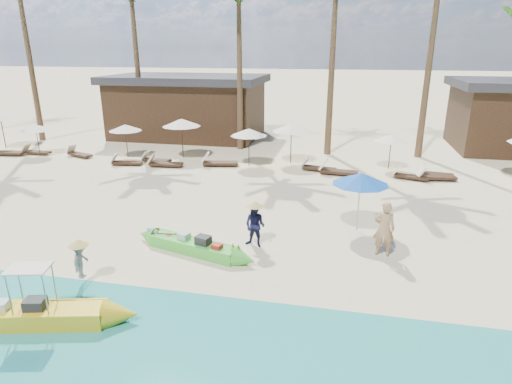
% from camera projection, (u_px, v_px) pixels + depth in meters
% --- Properties ---
extents(ground, '(240.00, 240.00, 0.00)m').
position_uv_depth(ground, '(235.00, 253.00, 13.48)').
color(ground, beige).
rests_on(ground, ground).
extents(wet_sand_strip, '(240.00, 4.50, 0.01)m').
position_uv_depth(wet_sand_strip, '(175.00, 360.00, 8.85)').
color(wet_sand_strip, tan).
rests_on(wet_sand_strip, ground).
extents(green_canoe, '(4.83, 1.66, 0.63)m').
position_uv_depth(green_canoe, '(193.00, 246.00, 13.48)').
color(green_canoe, green).
rests_on(green_canoe, ground).
extents(yellow_canoe, '(5.64, 1.73, 1.49)m').
position_uv_depth(yellow_canoe, '(27.00, 315.00, 9.93)').
color(yellow_canoe, yellow).
rests_on(yellow_canoe, ground).
extents(tourist, '(0.66, 0.45, 1.77)m').
position_uv_depth(tourist, '(384.00, 229.00, 13.09)').
color(tourist, tan).
rests_on(tourist, ground).
extents(vendor_green, '(0.81, 0.70, 1.44)m').
position_uv_depth(vendor_green, '(255.00, 226.00, 13.73)').
color(vendor_green, '#141539').
rests_on(vendor_green, ground).
extents(vendor_yellow, '(0.47, 0.71, 1.02)m').
position_uv_depth(vendor_yellow, '(81.00, 261.00, 11.54)').
color(vendor_yellow, gray).
rests_on(vendor_yellow, ground).
extents(blue_umbrella, '(1.95, 1.95, 2.09)m').
position_uv_depth(blue_umbrella, '(361.00, 179.00, 14.60)').
color(blue_umbrella, '#99999E').
rests_on(blue_umbrella, ground).
extents(resort_parasol_1, '(2.26, 2.26, 2.33)m').
position_uv_depth(resort_parasol_1, '(0.00, 115.00, 26.88)').
color(resort_parasol_1, '#3D2518').
rests_on(resort_parasol_1, ground).
extents(lounger_1_right, '(2.06, 0.84, 0.68)m').
position_uv_depth(lounger_1_right, '(6.00, 152.00, 25.57)').
color(lounger_1_right, '#3D2518').
rests_on(lounger_1_right, ground).
extents(resort_parasol_2, '(1.80, 1.80, 1.85)m').
position_uv_depth(resort_parasol_2, '(36.00, 128.00, 25.18)').
color(resort_parasol_2, '#3D2518').
rests_on(resort_parasol_2, ground).
extents(lounger_2_left, '(1.73, 0.58, 0.58)m').
position_uv_depth(lounger_2_left, '(35.00, 151.00, 25.84)').
color(lounger_2_left, '#3D2518').
rests_on(lounger_2_left, ground).
extents(resort_parasol_3, '(1.88, 1.88, 1.94)m').
position_uv_depth(resort_parasol_3, '(125.00, 128.00, 24.67)').
color(resort_parasol_3, '#3D2518').
rests_on(resort_parasol_3, ground).
extents(lounger_3_left, '(1.82, 1.08, 0.59)m').
position_uv_depth(lounger_3_left, '(78.00, 153.00, 25.30)').
color(lounger_3_left, '#3D2518').
rests_on(lounger_3_left, ground).
extents(lounger_3_right, '(1.74, 0.77, 0.57)m').
position_uv_depth(lounger_3_right, '(125.00, 162.00, 23.49)').
color(lounger_3_right, '#3D2518').
rests_on(lounger_3_right, ground).
extents(resort_parasol_4, '(2.22, 2.22, 2.28)m').
position_uv_depth(resort_parasol_4, '(181.00, 123.00, 24.51)').
color(resort_parasol_4, '#3D2518').
rests_on(resort_parasol_4, ground).
extents(lounger_4_left, '(1.70, 0.61, 0.57)m').
position_uv_depth(lounger_4_left, '(155.00, 159.00, 24.00)').
color(lounger_4_left, '#3D2518').
rests_on(lounger_4_left, ground).
extents(lounger_4_right, '(1.92, 0.73, 0.64)m').
position_uv_depth(lounger_4_right, '(164.00, 163.00, 23.14)').
color(lounger_4_right, '#3D2518').
rests_on(lounger_4_right, ground).
extents(resort_parasol_5, '(1.98, 1.98, 2.04)m').
position_uv_depth(resort_parasol_5, '(249.00, 132.00, 22.92)').
color(resort_parasol_5, '#3D2518').
rests_on(resort_parasol_5, ground).
extents(lounger_5_left, '(2.06, 0.95, 0.67)m').
position_uv_depth(lounger_5_left, '(218.00, 162.00, 23.28)').
color(lounger_5_left, '#3D2518').
rests_on(lounger_5_left, ground).
extents(resort_parasol_6, '(2.13, 2.13, 2.20)m').
position_uv_depth(resort_parasol_6, '(291.00, 128.00, 23.40)').
color(resort_parasol_6, '#3D2518').
rests_on(resort_parasol_6, ground).
extents(lounger_6_left, '(1.89, 0.91, 0.62)m').
position_uv_depth(lounger_6_left, '(317.00, 167.00, 22.38)').
color(lounger_6_left, '#3D2518').
rests_on(lounger_6_left, ground).
extents(lounger_6_right, '(2.02, 0.79, 0.67)m').
position_uv_depth(lounger_6_right, '(336.00, 170.00, 21.70)').
color(lounger_6_right, '#3D2518').
rests_on(lounger_6_right, ground).
extents(resort_parasol_7, '(1.80, 1.80, 1.85)m').
position_uv_depth(resort_parasol_7, '(391.00, 138.00, 22.31)').
color(resort_parasol_7, '#3D2518').
rests_on(resort_parasol_7, ground).
extents(lounger_7_left, '(1.78, 0.99, 0.58)m').
position_uv_depth(lounger_7_left, '(409.00, 175.00, 20.97)').
color(lounger_7_left, '#3D2518').
rests_on(lounger_7_left, ground).
extents(lounger_7_right, '(1.96, 0.87, 0.64)m').
position_uv_depth(lounger_7_right, '(434.00, 176.00, 20.79)').
color(lounger_7_right, '#3D2518').
rests_on(lounger_7_right, ground).
extents(lounger_8_left, '(1.83, 0.80, 0.60)m').
position_uv_depth(lounger_8_left, '(433.00, 173.00, 21.35)').
color(lounger_8_left, '#3D2518').
rests_on(lounger_8_left, ground).
extents(palm_3, '(2.08, 2.08, 10.52)m').
position_uv_depth(palm_3, '(239.00, 3.00, 24.61)').
color(palm_3, brown).
rests_on(palm_3, ground).
extents(pavilion_west, '(10.80, 6.60, 4.30)m').
position_uv_depth(pavilion_west, '(188.00, 106.00, 30.56)').
color(pavilion_west, '#3D2518').
rests_on(pavilion_west, ground).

